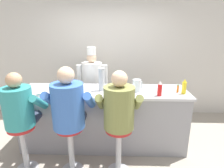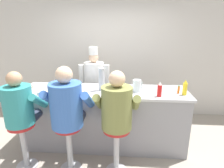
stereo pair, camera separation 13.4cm
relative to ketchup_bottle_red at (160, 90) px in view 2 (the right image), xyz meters
name	(u,v)px [view 2 (the right image)]	position (x,y,z in m)	size (l,w,h in m)	color
ground_plane	(101,156)	(-0.88, -0.14, -1.12)	(20.00, 20.00, 0.00)	#9E9384
wall_back	(110,58)	(-0.88, 1.62, 0.23)	(10.00, 0.06, 2.70)	beige
diner_counter	(104,117)	(-0.88, 0.23, -0.61)	(2.79, 0.75, 1.01)	gray
ketchup_bottle_red	(160,90)	(0.00, 0.00, 0.00)	(0.07, 0.07, 0.24)	red
mustard_bottle_yellow	(185,88)	(0.40, 0.10, 0.00)	(0.07, 0.07, 0.24)	yellow
hot_sauce_bottle_orange	(179,90)	(0.32, 0.16, -0.05)	(0.03, 0.03, 0.13)	orange
water_pitcher_clear	(137,86)	(-0.33, 0.19, -0.01)	(0.16, 0.14, 0.20)	silver
breakfast_plate	(66,91)	(-1.46, 0.07, -0.09)	(0.28, 0.28, 0.05)	white
cereal_bowl	(42,93)	(-1.81, -0.04, -0.09)	(0.14, 0.14, 0.05)	white
coffee_mug_tan	(28,87)	(-2.15, 0.18, -0.06)	(0.13, 0.08, 0.09)	beige
cup_stack_steel	(102,79)	(-0.91, 0.23, 0.08)	(0.10, 0.10, 0.38)	#B7BABF
diner_seated_teal	(20,109)	(-1.97, -0.42, -0.19)	(0.59, 0.58, 1.47)	#B2B5BA
diner_seated_blue	(67,107)	(-1.29, -0.42, -0.15)	(0.65, 0.65, 1.55)	#B2B5BA
diner_seated_olive	(117,111)	(-0.62, -0.42, -0.17)	(0.62, 0.61, 1.50)	#B2B5BA
cook_in_whites_near	(94,83)	(-1.17, 1.03, -0.22)	(0.64, 0.41, 1.65)	#232328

